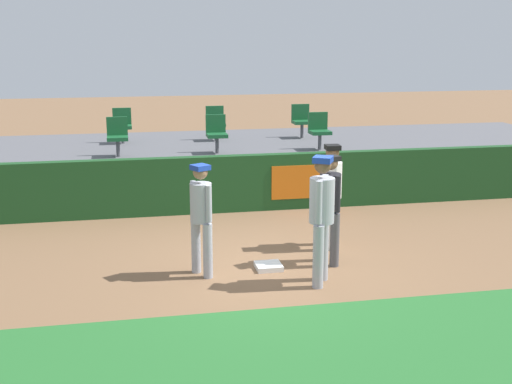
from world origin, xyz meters
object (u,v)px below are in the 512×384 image
player_umpire (330,202)px  seat_back_left (122,124)px  player_coach_visitor (201,212)px  first_base (269,266)px  seat_front_left (117,135)px  seat_front_right (319,129)px  seat_back_center (215,121)px  seat_back_right (301,119)px  seat_front_center (216,132)px  player_fielder_home (332,189)px  player_runner_visitor (322,211)px

player_umpire → seat_back_left: (-3.14, 6.71, 0.44)m
player_coach_visitor → first_base: bearing=64.7°
player_umpire → seat_back_left: size_ratio=2.08×
seat_front_left → seat_front_right: (4.53, 0.00, 0.00)m
seat_back_center → seat_back_right: bearing=0.0°
seat_back_right → seat_front_right: bearing=-92.1°
first_base → seat_front_center: (-0.10, 4.98, 1.41)m
seat_front_right → player_fielder_home: bearing=-103.6°
player_umpire → seat_front_left: 5.91m
player_fielder_home → first_base: bearing=-52.7°
player_coach_visitor → seat_front_center: seat_front_center is taller
seat_front_right → first_base: bearing=-114.5°
player_fielder_home → player_umpire: 0.85m
seat_front_left → player_runner_visitor: bearing=-63.5°
player_runner_visitor → seat_back_left: (-2.75, 7.55, 0.35)m
first_base → player_umpire: player_umpire is taller
seat_front_left → seat_back_left: bearing=86.4°
seat_front_left → seat_back_center: 2.99m
first_base → seat_front_center: size_ratio=0.48×
player_runner_visitor → seat_front_right: (1.66, 5.75, 0.35)m
player_coach_visitor → player_fielder_home: bearing=83.1°
seat_front_center → seat_back_center: same height
player_runner_visitor → player_umpire: size_ratio=1.09×
player_fielder_home → seat_back_right: bearing=172.8°
seat_front_right → player_coach_visitor: bearing=-123.3°
player_umpire → player_fielder_home: bearing=142.6°
seat_front_left → seat_front_center: same height
player_fielder_home → player_coach_visitor: 2.51m
seat_front_left → seat_back_center: (2.39, 1.80, -0.00)m
seat_front_center → seat_back_left: size_ratio=1.00×
first_base → player_coach_visitor: player_coach_visitor is taller
first_base → seat_back_center: size_ratio=0.48×
seat_back_center → seat_front_right: bearing=-40.0°
seat_back_right → seat_front_left: size_ratio=1.00×
player_umpire → seat_front_right: size_ratio=2.08×
player_coach_visitor → seat_back_left: seat_back_left is taller
player_fielder_home → player_coach_visitor: player_fielder_home is taller
player_umpire → seat_front_left: bearing=-164.4°
player_runner_visitor → seat_front_left: 6.43m
seat_back_left → seat_back_center: bearing=-0.0°
seat_back_right → seat_front_center: bearing=-143.5°
player_runner_visitor → seat_front_center: size_ratio=2.26×
first_base → seat_front_center: seat_front_center is taller
player_umpire → seat_back_left: seat_back_left is taller
player_runner_visitor → player_coach_visitor: size_ratio=1.11×
player_umpire → seat_front_center: size_ratio=2.08×
seat_back_right → seat_back_center: bearing=-180.0°
player_runner_visitor → seat_front_right: 5.99m
seat_front_left → seat_front_right: bearing=0.0°
player_fielder_home → seat_back_center: (-1.15, 5.91, 0.43)m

